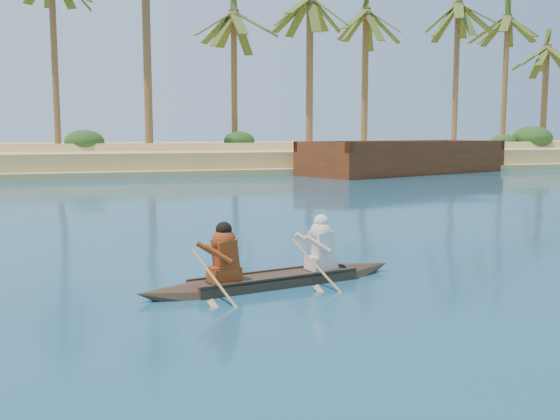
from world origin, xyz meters
name	(u,v)px	position (x,y,z in m)	size (l,w,h in m)	color
sandy_embankment	(198,153)	(0.00, 46.89, 0.53)	(150.00, 51.00, 1.50)	#CCBC73
palm_grove	(226,58)	(0.00, 35.00, 8.00)	(110.00, 14.00, 16.00)	#374F1B
shrub_cluster	(238,150)	(0.00, 31.50, 1.20)	(100.00, 6.00, 2.40)	#1D3F16
canoe	(275,270)	(-8.00, -2.29, 0.23)	(4.44, 1.40, 1.22)	#362A1D
barge_mid	(405,160)	(7.97, 22.00, 0.79)	(14.36, 8.79, 2.27)	brown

